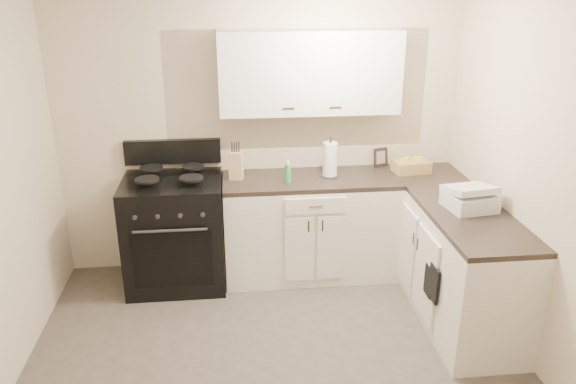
{
  "coord_description": "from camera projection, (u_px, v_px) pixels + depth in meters",
  "views": [
    {
      "loc": [
        -0.27,
        -3.12,
        2.61
      ],
      "look_at": [
        0.15,
        0.85,
        1.07
      ],
      "focal_mm": 35.0,
      "sensor_mm": 36.0,
      "label": 1
    }
  ],
  "objects": [
    {
      "name": "floor",
      "position": [
        279.0,
        382.0,
        3.86
      ],
      "size": [
        3.6,
        3.6,
        0.0
      ],
      "primitive_type": "plane",
      "color": "#473F38",
      "rests_on": "ground"
    },
    {
      "name": "wall_back",
      "position": [
        260.0,
        136.0,
        5.08
      ],
      "size": [
        3.6,
        0.0,
        3.6
      ],
      "primitive_type": "plane",
      "rotation": [
        1.57,
        0.0,
        0.0
      ],
      "color": "beige",
      "rests_on": "ground"
    },
    {
      "name": "wall_right",
      "position": [
        558.0,
        203.0,
        3.59
      ],
      "size": [
        0.0,
        3.6,
        3.6
      ],
      "primitive_type": "plane",
      "rotation": [
        1.57,
        0.0,
        -1.57
      ],
      "color": "beige",
      "rests_on": "ground"
    },
    {
      "name": "base_cabinets_back",
      "position": [
        310.0,
        228.0,
        5.13
      ],
      "size": [
        1.55,
        0.6,
        0.9
      ],
      "primitive_type": "cube",
      "color": "silver",
      "rests_on": "floor"
    },
    {
      "name": "base_cabinets_right",
      "position": [
        450.0,
        255.0,
        4.63
      ],
      "size": [
        0.6,
        1.9,
        0.9
      ],
      "primitive_type": "cube",
      "color": "silver",
      "rests_on": "floor"
    },
    {
      "name": "countertop_back",
      "position": [
        311.0,
        180.0,
        4.96
      ],
      "size": [
        1.55,
        0.6,
        0.04
      ],
      "primitive_type": "cube",
      "color": "black",
      "rests_on": "base_cabinets_back"
    },
    {
      "name": "countertop_right",
      "position": [
        456.0,
        203.0,
        4.46
      ],
      "size": [
        0.6,
        1.9,
        0.04
      ],
      "primitive_type": "cube",
      "color": "black",
      "rests_on": "base_cabinets_right"
    },
    {
      "name": "upper_cabinets",
      "position": [
        310.0,
        72.0,
        4.77
      ],
      "size": [
        1.55,
        0.3,
        0.7
      ],
      "primitive_type": "cube",
      "color": "silver",
      "rests_on": "wall_back"
    },
    {
      "name": "stove",
      "position": [
        176.0,
        234.0,
        4.98
      ],
      "size": [
        0.85,
        0.73,
        1.03
      ],
      "primitive_type": "cube",
      "color": "black",
      "rests_on": "floor"
    },
    {
      "name": "knife_block",
      "position": [
        236.0,
        165.0,
        4.88
      ],
      "size": [
        0.13,
        0.13,
        0.25
      ],
      "primitive_type": "cube",
      "rotation": [
        0.0,
        0.0,
        -0.24
      ],
      "color": "tan",
      "rests_on": "countertop_back"
    },
    {
      "name": "paper_towel",
      "position": [
        330.0,
        160.0,
        4.94
      ],
      "size": [
        0.14,
        0.14,
        0.31
      ],
      "primitive_type": "cylinder",
      "rotation": [
        0.0,
        0.0,
        -0.13
      ],
      "color": "white",
      "rests_on": "countertop_back"
    },
    {
      "name": "soap_bottle",
      "position": [
        288.0,
        173.0,
        4.81
      ],
      "size": [
        0.07,
        0.07,
        0.17
      ],
      "primitive_type": "cylinder",
      "rotation": [
        0.0,
        0.0,
        0.36
      ],
      "color": "green",
      "rests_on": "countertop_back"
    },
    {
      "name": "picture_frame",
      "position": [
        381.0,
        157.0,
        5.23
      ],
      "size": [
        0.14,
        0.08,
        0.17
      ],
      "primitive_type": "cube",
      "rotation": [
        -0.14,
        0.0,
        0.32
      ],
      "color": "black",
      "rests_on": "countertop_back"
    },
    {
      "name": "wicker_basket",
      "position": [
        411.0,
        166.0,
        5.09
      ],
      "size": [
        0.34,
        0.24,
        0.11
      ],
      "primitive_type": "cube",
      "rotation": [
        0.0,
        0.0,
        0.11
      ],
      "color": "tan",
      "rests_on": "countertop_right"
    },
    {
      "name": "countertop_grill",
      "position": [
        470.0,
        201.0,
        4.28
      ],
      "size": [
        0.38,
        0.37,
        0.12
      ],
      "primitive_type": "cube",
      "rotation": [
        0.0,
        0.0,
        0.16
      ],
      "color": "silver",
      "rests_on": "countertop_right"
    },
    {
      "name": "oven_mitt_near",
      "position": [
        434.0,
        284.0,
        4.12
      ],
      "size": [
        0.02,
        0.16,
        0.28
      ],
      "primitive_type": "cube",
      "color": "black",
      "rests_on": "base_cabinets_right"
    },
    {
      "name": "oven_mitt_far",
      "position": [
        428.0,
        281.0,
        4.23
      ],
      "size": [
        0.02,
        0.14,
        0.24
      ],
      "primitive_type": "cube",
      "color": "black",
      "rests_on": "base_cabinets_right"
    }
  ]
}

